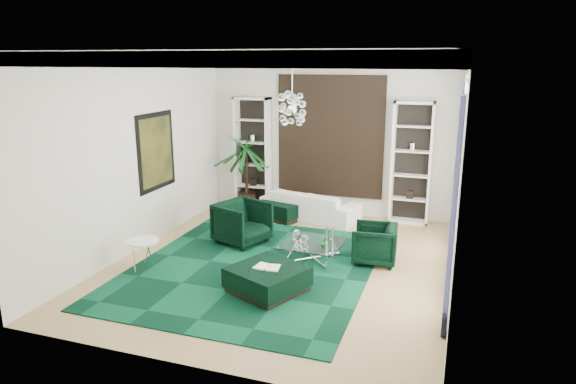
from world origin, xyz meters
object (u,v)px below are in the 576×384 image
(sofa, at_px, (310,205))
(coffee_table, at_px, (313,252))
(armchair_left, at_px, (242,223))
(side_table, at_px, (144,256))
(palm, at_px, (246,160))
(ottoman_side, at_px, (285,209))
(ottoman_front, at_px, (268,280))
(armchair_right, at_px, (374,244))

(sofa, bearing_deg, coffee_table, 119.52)
(armchair_left, distance_m, side_table, 2.19)
(armchair_left, xyz_separation_m, palm, (-0.89, 2.33, 0.84))
(coffee_table, xyz_separation_m, side_table, (-2.76, -1.39, 0.09))
(armchair_left, relative_size, palm, 0.38)
(coffee_table, xyz_separation_m, ottoman_side, (-1.38, 2.38, 0.03))
(side_table, relative_size, palm, 0.23)
(ottoman_front, bearing_deg, side_table, 177.37)
(coffee_table, bearing_deg, palm, 132.15)
(side_table, xyz_separation_m, palm, (0.20, 4.21, 0.99))
(sofa, bearing_deg, armchair_right, 142.41)
(side_table, height_order, palm, palm)
(sofa, xyz_separation_m, armchair_right, (1.90, -2.24, 0.03))
(armchair_right, relative_size, coffee_table, 0.74)
(sofa, relative_size, coffee_table, 2.14)
(armchair_left, relative_size, coffee_table, 0.88)
(armchair_right, bearing_deg, armchair_left, -98.26)
(armchair_left, bearing_deg, side_table, 170.14)
(coffee_table, distance_m, ottoman_front, 1.54)
(coffee_table, bearing_deg, armchair_right, 15.80)
(armchair_left, relative_size, armchair_right, 1.19)
(ottoman_side, xyz_separation_m, ottoman_front, (1.04, -3.89, -0.00))
(palm, bearing_deg, armchair_right, -34.49)
(sofa, distance_m, ottoman_front, 4.09)
(side_table, bearing_deg, armchair_left, 59.75)
(sofa, distance_m, armchair_right, 2.94)
(ottoman_front, bearing_deg, ottoman_side, 104.95)
(ottoman_front, distance_m, side_table, 2.42)
(armchair_right, height_order, ottoman_side, armchair_right)
(sofa, xyz_separation_m, side_table, (-1.96, -3.95, -0.06))
(sofa, height_order, armchair_right, armchair_right)
(coffee_table, bearing_deg, ottoman_side, 119.99)
(armchair_left, distance_m, coffee_table, 1.75)
(coffee_table, xyz_separation_m, palm, (-2.55, 2.82, 1.08))
(armchair_left, distance_m, ottoman_front, 2.40)
(coffee_table, height_order, palm, palm)
(sofa, distance_m, coffee_table, 2.68)
(armchair_left, relative_size, side_table, 1.65)
(ottoman_side, height_order, side_table, side_table)
(coffee_table, relative_size, palm, 0.43)
(ottoman_side, height_order, palm, palm)
(armchair_left, distance_m, ottoman_side, 1.93)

